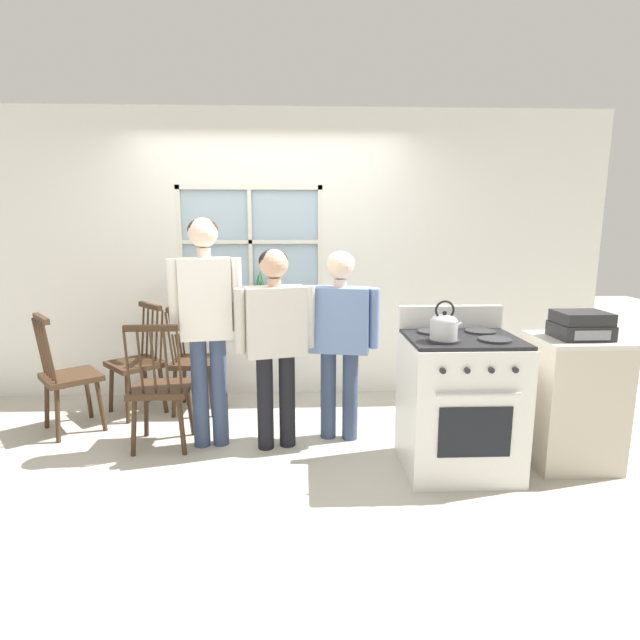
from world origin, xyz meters
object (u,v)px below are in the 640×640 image
person_elderly_left (206,311)px  person_teen_center (275,330)px  chair_by_window (161,390)px  chair_center_cluster (138,363)px  chair_near_wall (68,377)px  potted_plant (260,289)px  chair_near_stove (194,362)px  person_adult_right (340,327)px  stove (459,402)px  side_counter (572,401)px  kettle (444,326)px  stereo (581,325)px

person_elderly_left → person_teen_center: bearing=-14.5°
chair_by_window → chair_center_cluster: 0.83m
chair_near_wall → person_elderly_left: person_elderly_left is taller
chair_center_cluster → person_elderly_left: person_elderly_left is taller
potted_plant → chair_near_stove: bearing=-147.4°
chair_near_wall → person_teen_center: size_ratio=0.65×
person_adult_right → stove: size_ratio=1.34×
chair_near_wall → chair_center_cluster: (0.43, 0.39, 0.00)m
chair_center_cluster → side_counter: bearing=29.8°
side_counter → person_adult_right: bearing=163.3°
person_teen_center → side_counter: 2.13m
chair_center_cluster → chair_near_stove: size_ratio=1.00×
chair_center_cluster → person_teen_center: 1.54m
chair_center_cluster → kettle: (2.34, -1.28, 0.58)m
chair_center_cluster → person_teen_center: person_teen_center is taller
person_elderly_left → person_teen_center: person_elderly_left is taller
chair_near_wall → chair_near_stove: 1.00m
chair_near_wall → chair_center_cluster: size_ratio=1.00×
chair_near_stove → person_teen_center: bearing=-134.8°
person_elderly_left → potted_plant: bearing=66.5°
chair_center_cluster → stereo: size_ratio=2.84×
chair_by_window → kettle: (1.94, -0.55, 0.58)m
chair_by_window → side_counter: (2.91, -0.37, 0.00)m
side_counter → stereo: stereo is taller
chair_center_cluster → chair_by_window: bearing=-13.3°
stove → chair_near_stove: bearing=149.5°
chair_near_wall → potted_plant: size_ratio=3.56×
person_teen_center → side_counter: (2.05, -0.33, -0.45)m
chair_by_window → person_teen_center: 0.97m
chair_near_stove → person_elderly_left: size_ratio=0.57×
chair_by_window → potted_plant: potted_plant is taller
chair_by_window → chair_near_wall: (-0.82, 0.34, 0.00)m
kettle → side_counter: size_ratio=0.27×
person_teen_center → person_adult_right: (0.48, 0.14, -0.01)m
kettle → chair_near_wall: bearing=162.2°
potted_plant → kettle: bearing=-52.7°
stove → person_elderly_left: bearing=166.1°
stereo → person_elderly_left: bearing=171.0°
chair_center_cluster → person_adult_right: (1.73, -0.63, 0.44)m
stereo → person_teen_center: bearing=170.2°
person_elderly_left → stove: person_elderly_left is taller
chair_near_stove → stove: 2.34m
person_adult_right → stereo: person_adult_right is taller
chair_by_window → chair_center_cluster: (-0.40, 0.73, 0.00)m
side_counter → stereo: 0.54m
person_elderly_left → side_counter: 2.64m
kettle → chair_near_stove: bearing=144.6°
chair_near_wall → person_adult_right: (2.16, -0.23, 0.44)m
kettle → potted_plant: (-1.28, 1.68, 0.03)m
person_elderly_left → side_counter: size_ratio=1.88×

